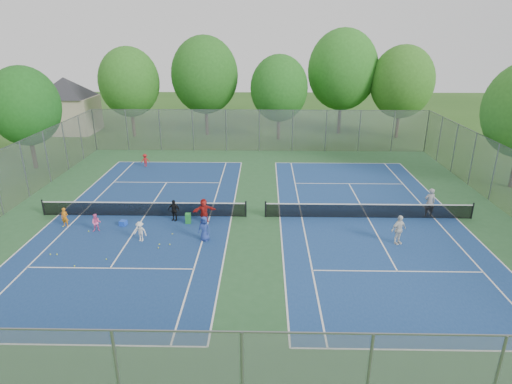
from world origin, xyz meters
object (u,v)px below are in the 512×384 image
net_left (144,209)px  ball_hopper (188,218)px  ball_crate (123,223)px  net_right (368,211)px  instructor (430,202)px

net_left → ball_hopper: bearing=-19.0°
ball_crate → ball_hopper: 3.86m
net_right → ball_crate: (-14.90, -1.42, -0.30)m
ball_crate → ball_hopper: size_ratio=0.58×
net_right → ball_hopper: size_ratio=20.36×
instructor → ball_crate: bearing=2.5°
ball_crate → net_left: bearing=57.6°
instructor → ball_hopper: bearing=2.3°
ball_crate → instructor: bearing=5.4°
ball_crate → instructor: 18.83m
net_left → instructor: bearing=1.1°
net_right → instructor: instructor is taller
net_left → instructor: instructor is taller
net_left → ball_hopper: 3.11m
net_right → ball_hopper: (-11.06, -1.01, -0.14)m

